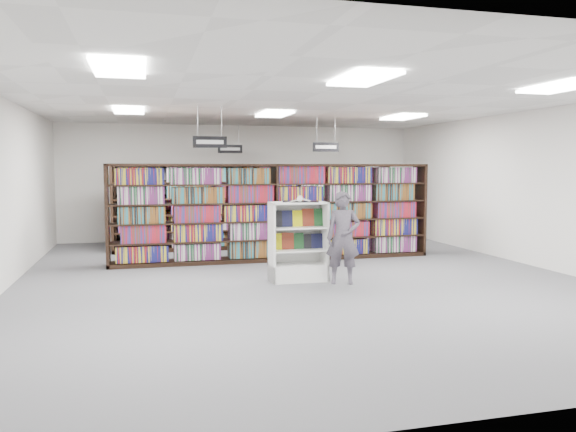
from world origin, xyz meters
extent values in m
plane|color=#4E4E53|center=(0.00, 0.00, 0.00)|extent=(12.00, 12.00, 0.00)
cube|color=silver|center=(0.00, 0.00, 3.20)|extent=(10.00, 12.00, 0.10)
cube|color=white|center=(0.00, 6.00, 1.60)|extent=(10.00, 0.10, 3.20)
cube|color=white|center=(0.00, -6.00, 1.60)|extent=(10.00, 0.10, 3.20)
cube|color=white|center=(5.00, 0.00, 1.60)|extent=(0.10, 12.00, 3.20)
cube|color=black|center=(0.00, 2.00, 1.05)|extent=(7.00, 0.60, 2.10)
cube|color=maroon|center=(0.00, 2.00, 1.05)|extent=(6.88, 0.42, 1.98)
cube|color=black|center=(0.00, 4.00, 1.05)|extent=(7.00, 0.60, 2.10)
cube|color=maroon|center=(0.00, 4.00, 1.05)|extent=(6.88, 0.42, 1.98)
cube|color=black|center=(0.00, 5.70, 1.05)|extent=(7.00, 0.60, 2.10)
cube|color=maroon|center=(0.00, 5.70, 1.05)|extent=(6.88, 0.42, 1.98)
cylinder|color=#B2B2B7|center=(-1.73, 1.00, 2.91)|extent=(0.01, 0.01, 0.58)
cylinder|color=#B2B2B7|center=(-1.27, 1.00, 2.91)|extent=(0.01, 0.01, 0.58)
cube|color=black|center=(-1.50, 1.00, 2.51)|extent=(0.65, 0.02, 0.22)
cube|color=silver|center=(-1.50, 0.99, 2.51)|extent=(0.52, 0.00, 0.08)
cylinder|color=#B2B2B7|center=(1.27, 3.00, 2.91)|extent=(0.01, 0.01, 0.58)
cylinder|color=#B2B2B7|center=(1.73, 3.00, 2.91)|extent=(0.01, 0.01, 0.58)
cube|color=black|center=(1.50, 3.00, 2.51)|extent=(0.65, 0.02, 0.22)
cube|color=silver|center=(1.50, 2.99, 2.51)|extent=(0.52, 0.00, 0.08)
cylinder|color=#B2B2B7|center=(-0.73, 5.00, 2.91)|extent=(0.01, 0.01, 0.58)
cylinder|color=#B2B2B7|center=(-0.27, 5.00, 2.91)|extent=(0.01, 0.01, 0.58)
cube|color=black|center=(-0.50, 5.00, 2.51)|extent=(0.65, 0.02, 0.22)
cube|color=silver|center=(-0.50, 4.99, 2.51)|extent=(0.52, 0.00, 0.08)
cube|color=white|center=(-3.00, -3.00, 3.16)|extent=(0.60, 1.20, 0.04)
cube|color=white|center=(0.00, -3.00, 3.16)|extent=(0.60, 1.20, 0.04)
cube|color=white|center=(3.00, -3.00, 3.16)|extent=(0.60, 1.20, 0.04)
cube|color=white|center=(-3.00, 2.00, 3.16)|extent=(0.60, 1.20, 0.04)
cube|color=white|center=(0.00, 2.00, 3.16)|extent=(0.60, 1.20, 0.04)
cube|color=white|center=(3.00, 2.00, 3.16)|extent=(0.60, 1.20, 0.04)
cube|color=white|center=(-0.10, -0.28, 0.15)|extent=(1.02, 0.52, 0.30)
cube|color=white|center=(-0.59, -0.27, 0.71)|extent=(0.05, 0.51, 1.42)
cube|color=white|center=(0.39, -0.28, 0.71)|extent=(0.05, 0.51, 1.42)
cube|color=white|center=(-0.10, -0.04, 0.71)|extent=(1.01, 0.04, 1.42)
cube|color=white|center=(-0.10, -0.28, 1.40)|extent=(1.02, 0.52, 0.03)
cube|color=white|center=(-0.10, -0.28, 0.56)|extent=(0.94, 0.48, 0.02)
cube|color=white|center=(-0.10, -0.28, 0.96)|extent=(0.94, 0.48, 0.02)
cube|color=black|center=(-0.48, -0.22, 1.12)|extent=(0.20, 0.07, 0.30)
cube|color=#131535|center=(-0.29, -0.23, 1.12)|extent=(0.20, 0.07, 0.30)
cube|color=#E2E107|center=(-0.10, -0.23, 1.12)|extent=(0.20, 0.07, 0.30)
cube|color=maroon|center=(0.09, -0.23, 1.12)|extent=(0.20, 0.07, 0.30)
cube|color=#14411B|center=(0.29, -0.23, 1.12)|extent=(0.20, 0.07, 0.30)
cube|color=#E2E107|center=(-0.46, -0.22, 0.71)|extent=(0.22, 0.06, 0.28)
cube|color=maroon|center=(-0.28, -0.23, 0.71)|extent=(0.22, 0.06, 0.28)
cube|color=#14411B|center=(-0.10, -0.23, 0.71)|extent=(0.22, 0.06, 0.28)
cube|color=black|center=(0.08, -0.23, 0.71)|extent=(0.22, 0.06, 0.28)
cube|color=#131535|center=(0.27, -0.23, 0.71)|extent=(0.22, 0.06, 0.28)
cube|color=black|center=(-0.04, -0.23, 1.42)|extent=(0.71, 0.54, 0.02)
cube|color=white|center=(-0.19, -0.23, 1.43)|extent=(0.37, 0.41, 0.06)
cube|color=white|center=(0.11, -0.23, 1.43)|extent=(0.37, 0.40, 0.07)
cylinder|color=white|center=(-0.06, -0.23, 1.48)|extent=(0.19, 0.34, 0.10)
imported|color=#524C56|center=(0.59, -0.70, 0.81)|extent=(0.68, 0.54, 1.61)
camera|label=1|loc=(-2.77, -9.83, 2.03)|focal=35.00mm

